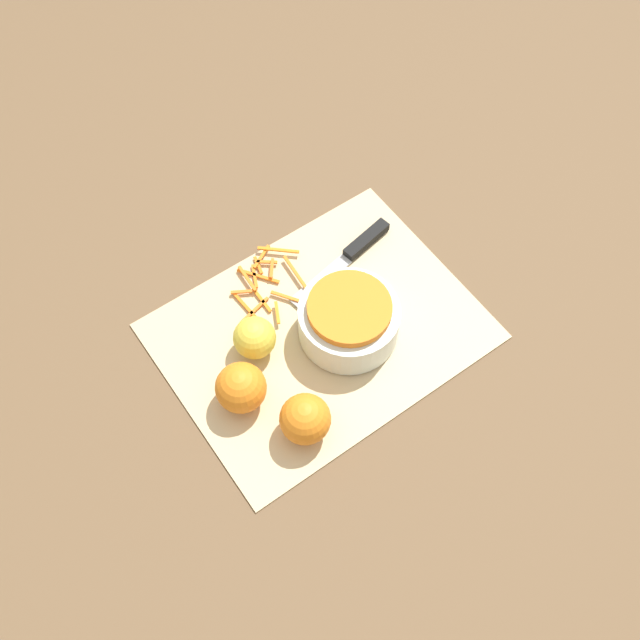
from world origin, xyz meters
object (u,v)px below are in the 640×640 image
object	(u,v)px
orange_right	(305,419)
orange_left	(241,388)
lemon	(255,338)
knife	(357,248)
bowl_speckled	(349,319)

from	to	relation	value
orange_right	orange_left	bearing A→B (deg)	-62.77
lemon	knife	bearing A→B (deg)	-166.51
orange_right	lemon	distance (m)	0.15
knife	orange_left	world-z (taller)	orange_left
orange_left	lemon	world-z (taller)	orange_left
knife	orange_right	world-z (taller)	orange_right
orange_left	lemon	size ratio (longest dim) A/B	1.15
knife	lemon	size ratio (longest dim) A/B	3.32
bowl_speckled	orange_right	bearing A→B (deg)	32.96
orange_right	lemon	size ratio (longest dim) A/B	1.13
bowl_speckled	orange_left	distance (m)	0.19
orange_left	orange_right	size ratio (longest dim) A/B	1.02
orange_right	knife	bearing A→B (deg)	-139.94
knife	orange_right	bearing A→B (deg)	29.96
bowl_speckled	lemon	size ratio (longest dim) A/B	2.37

